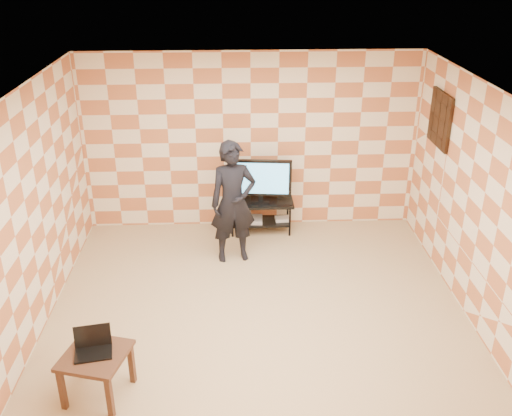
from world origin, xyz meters
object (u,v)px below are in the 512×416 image
object	(u,v)px
side_table	(96,361)
tv	(261,179)
person	(233,202)
tv_stand	(261,209)

from	to	relation	value
side_table	tv	bearing A→B (deg)	62.99
tv	side_table	xyz separation A→B (m)	(-1.76, -3.45, -0.46)
side_table	person	size ratio (longest dim) A/B	0.42
tv	person	distance (m)	0.91
tv_stand	person	xyz separation A→B (m)	(-0.42, -0.81, 0.50)
tv_stand	person	bearing A→B (deg)	-117.05
tv_stand	person	world-z (taller)	person
side_table	person	distance (m)	3.00
tv	person	bearing A→B (deg)	-117.15
tv_stand	person	size ratio (longest dim) A/B	0.57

